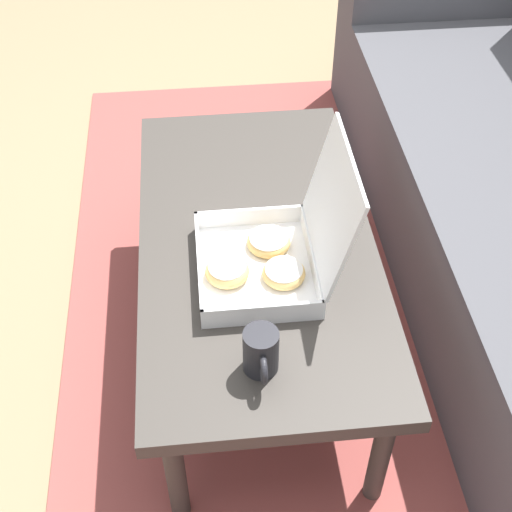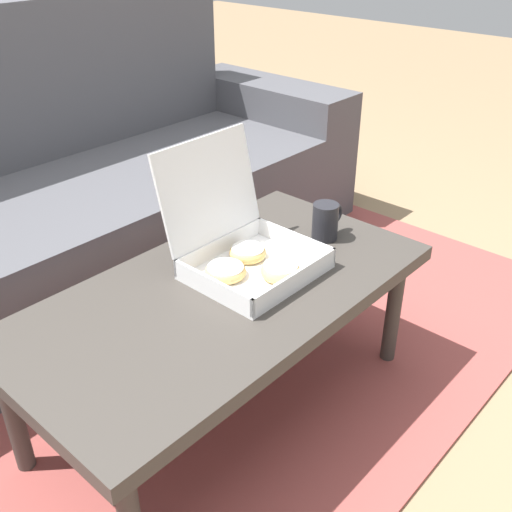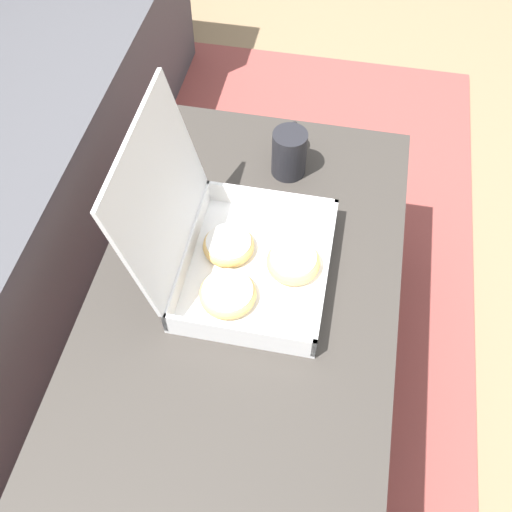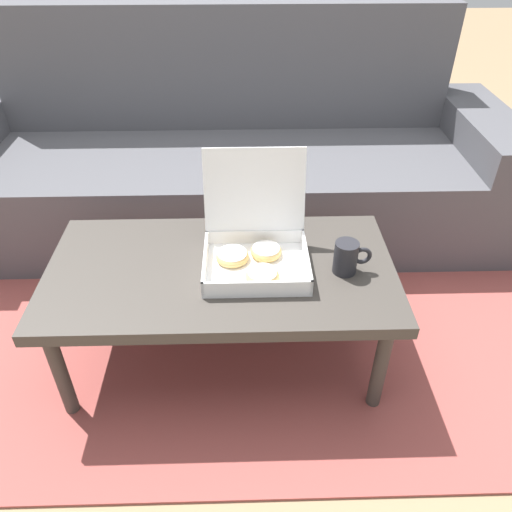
% 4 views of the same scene
% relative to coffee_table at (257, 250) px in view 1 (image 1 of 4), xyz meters
% --- Properties ---
extents(ground_plane, '(12.00, 12.00, 0.00)m').
position_rel_coffee_table_xyz_m(ground_plane, '(0.00, 0.09, -0.36)').
color(ground_plane, '#937756').
extents(area_rug, '(2.65, 1.84, 0.01)m').
position_rel_coffee_table_xyz_m(area_rug, '(0.00, 0.39, -0.35)').
color(area_rug, '#994742').
rests_on(area_rug, ground_plane).
extents(coffee_table, '(1.08, 0.57, 0.40)m').
position_rel_coffee_table_xyz_m(coffee_table, '(0.00, 0.00, 0.00)').
color(coffee_table, '#3D3833').
rests_on(coffee_table, ground_plane).
extents(pastry_box, '(0.32, 0.33, 0.32)m').
position_rel_coffee_table_xyz_m(pastry_box, '(0.11, 0.03, 0.10)').
color(pastry_box, white).
rests_on(pastry_box, coffee_table).
extents(coffee_mug, '(0.11, 0.07, 0.10)m').
position_rel_coffee_table_xyz_m(coffee_mug, '(0.38, -0.03, 0.09)').
color(coffee_mug, '#232328').
rests_on(coffee_mug, coffee_table).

